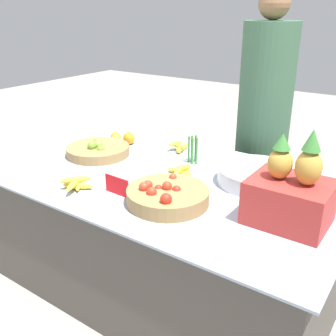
% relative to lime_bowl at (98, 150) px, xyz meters
% --- Properties ---
extents(ground_plane, '(12.00, 12.00, 0.00)m').
position_rel_lime_bowl_xyz_m(ground_plane, '(0.54, -0.03, -0.68)').
color(ground_plane, gray).
extents(market_table, '(1.87, 1.14, 0.65)m').
position_rel_lime_bowl_xyz_m(market_table, '(0.54, -0.03, -0.36)').
color(market_table, '#4C4742').
rests_on(market_table, ground_plane).
extents(lime_bowl, '(0.38, 0.38, 0.10)m').
position_rel_lime_bowl_xyz_m(lime_bowl, '(0.00, 0.00, 0.00)').
color(lime_bowl, olive).
rests_on(lime_bowl, market_table).
extents(tomato_basket, '(0.38, 0.38, 0.11)m').
position_rel_lime_bowl_xyz_m(tomato_basket, '(0.71, -0.28, 0.01)').
color(tomato_basket, olive).
rests_on(tomato_basket, market_table).
extents(orange_pile, '(0.18, 0.13, 0.08)m').
position_rel_lime_bowl_xyz_m(orange_pile, '(-0.02, 0.26, 0.00)').
color(orange_pile, orange).
rests_on(orange_pile, market_table).
extents(metal_bowl, '(0.40, 0.40, 0.08)m').
position_rel_lime_bowl_xyz_m(metal_bowl, '(0.95, 0.16, 0.01)').
color(metal_bowl, silver).
rests_on(metal_bowl, market_table).
extents(price_sign, '(0.15, 0.01, 0.09)m').
position_rel_lime_bowl_xyz_m(price_sign, '(0.46, -0.34, 0.01)').
color(price_sign, red).
rests_on(price_sign, market_table).
extents(produce_crate, '(0.32, 0.26, 0.41)m').
position_rel_lime_bowl_xyz_m(produce_crate, '(1.21, -0.13, 0.09)').
color(produce_crate, '#B22D28').
rests_on(produce_crate, market_table).
extents(veg_bundle, '(0.07, 0.07, 0.16)m').
position_rel_lime_bowl_xyz_m(veg_bundle, '(0.54, 0.23, 0.05)').
color(veg_bundle, '#4C8E42').
rests_on(veg_bundle, market_table).
extents(banana_bunch_front_right, '(0.18, 0.19, 0.06)m').
position_rel_lime_bowl_xyz_m(banana_bunch_front_right, '(0.59, 0.02, -0.01)').
color(banana_bunch_front_right, gold).
rests_on(banana_bunch_front_right, market_table).
extents(banana_bunch_front_left, '(0.12, 0.18, 0.06)m').
position_rel_lime_bowl_xyz_m(banana_bunch_front_left, '(0.36, 0.35, -0.01)').
color(banana_bunch_front_left, gold).
rests_on(banana_bunch_front_left, market_table).
extents(banana_bunch_middle_right, '(0.16, 0.18, 0.06)m').
position_rel_lime_bowl_xyz_m(banana_bunch_middle_right, '(0.25, -0.41, -0.00)').
color(banana_bunch_middle_right, gold).
rests_on(banana_bunch_middle_right, market_table).
extents(vendor_person, '(0.35, 0.35, 1.60)m').
position_rel_lime_bowl_xyz_m(vendor_person, '(0.70, 0.84, 0.05)').
color(vendor_person, '#385B42').
rests_on(vendor_person, ground_plane).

